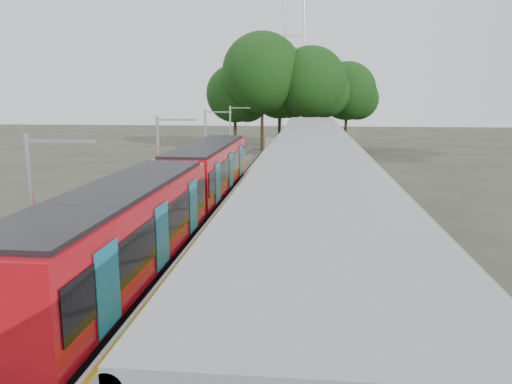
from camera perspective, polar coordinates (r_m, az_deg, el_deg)
trackbed at (r=27.30m, az=-6.61°, el=-2.43°), size 3.00×70.00×0.24m
platform at (r=26.61m, az=2.88°, el=-1.88°), size 6.00×50.00×1.00m
tactile_strip at (r=26.75m, az=-2.57°, el=-0.68°), size 0.60×50.00×0.02m
end_fence at (r=51.10m, az=4.43°, el=5.56°), size 6.00×0.10×1.20m
train at (r=22.94m, az=-8.96°, el=-0.13°), size 2.74×27.60×3.62m
canopy at (r=22.21m, az=6.59°, el=5.17°), size 3.27×38.00×3.66m
pylon at (r=79.93m, az=4.46°, el=20.04°), size 8.00×4.00×38.00m
tree_cluster at (r=58.79m, az=3.42°, el=12.30°), size 19.96×13.30×13.38m
catenary_masts at (r=26.27m, az=-10.88°, el=3.12°), size 2.08×48.16×5.40m
bench_near at (r=14.30m, az=10.77°, el=-9.38°), size 0.72×1.44×0.95m
bench_mid at (r=19.36m, az=9.35°, el=-3.83°), size 0.78×1.52×1.00m
bench_far at (r=32.99m, az=8.06°, el=2.43°), size 1.07×1.64×1.08m
info_pillar_near at (r=9.01m, az=3.89°, el=-20.23°), size 0.40×0.40×1.77m
info_pillar_far at (r=30.58m, az=3.91°, el=2.40°), size 0.45×0.45×1.99m
litter_bin at (r=16.52m, az=4.55°, el=-6.74°), size 0.48×0.48×0.82m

